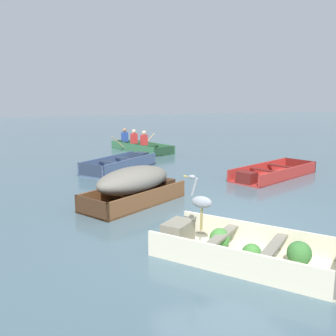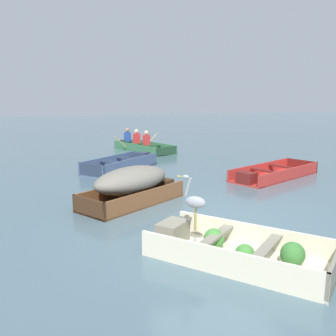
# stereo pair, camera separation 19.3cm
# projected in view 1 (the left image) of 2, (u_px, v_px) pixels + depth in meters

# --- Properties ---
(ground_plane) EXTENTS (80.00, 80.00, 0.00)m
(ground_plane) POSITION_uv_depth(u_px,v_px,m) (227.00, 221.00, 7.24)
(ground_plane) COLOR #47606B
(dinghy_cream_foreground) EXTENTS (2.60, 2.79, 0.39)m
(dinghy_cream_foreground) POSITION_uv_depth(u_px,v_px,m) (241.00, 249.00, 5.54)
(dinghy_cream_foreground) COLOR beige
(dinghy_cream_foreground) RESTS_ON ground
(skiff_wooden_brown_near_moored) EXTENTS (2.63, 2.15, 0.84)m
(skiff_wooden_brown_near_moored) POSITION_uv_depth(u_px,v_px,m) (135.00, 183.00, 8.32)
(skiff_wooden_brown_near_moored) COLOR brown
(skiff_wooden_brown_near_moored) RESTS_ON ground
(skiff_red_mid_moored) EXTENTS (3.30, 2.22, 0.34)m
(skiff_red_mid_moored) POSITION_uv_depth(u_px,v_px,m) (271.00, 174.00, 11.05)
(skiff_red_mid_moored) COLOR #AD2D28
(skiff_red_mid_moored) RESTS_ON ground
(skiff_slate_blue_far_moored) EXTENTS (2.82, 2.63, 0.41)m
(skiff_slate_blue_far_moored) POSITION_uv_depth(u_px,v_px,m) (122.00, 165.00, 12.36)
(skiff_slate_blue_far_moored) COLOR #475B7F
(skiff_slate_blue_far_moored) RESTS_ON ground
(rowboat_green_with_crew) EXTENTS (2.35, 3.45, 0.91)m
(rowboat_green_with_crew) POSITION_uv_depth(u_px,v_px,m) (139.00, 146.00, 16.52)
(rowboat_green_with_crew) COLOR #387047
(rowboat_green_with_crew) RESTS_ON ground
(heron_on_dinghy) EXTENTS (0.38, 0.37, 0.84)m
(heron_on_dinghy) POSITION_uv_depth(u_px,v_px,m) (201.00, 200.00, 5.57)
(heron_on_dinghy) COLOR olive
(heron_on_dinghy) RESTS_ON dinghy_cream_foreground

